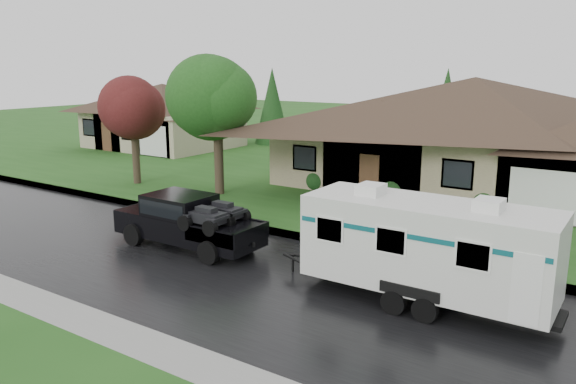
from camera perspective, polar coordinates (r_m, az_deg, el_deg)
The scene contains 11 objects.
ground at distance 18.83m, azimuth -0.42°, elevation -6.86°, with size 140.00×140.00×0.00m, color #225219.
road at distance 17.32m, azimuth -4.17°, elevation -8.68°, with size 140.00×8.00×0.01m, color black.
curb at distance 20.61m, azimuth 3.10°, elevation -4.90°, with size 140.00×0.50×0.15m, color gray.
lawn at distance 31.92m, azimuth 14.85°, elevation 1.05°, with size 140.00×26.00×0.15m, color #225219.
house_main at distance 29.66m, azimuth 18.71°, elevation 6.82°, with size 19.44×10.80×6.90m.
house_far at distance 44.17m, azimuth -12.51°, elevation 8.13°, with size 10.80×8.64×5.80m.
tree_left_green at distance 27.17m, azimuth -7.23°, elevation 9.86°, with size 4.21×4.21×6.97m.
tree_red at distance 30.62m, azimuth -15.45°, elevation 7.90°, with size 3.33×3.33×5.51m.
shrub_row at distance 25.90m, azimuth 14.96°, elevation -0.33°, with size 13.60×1.00×1.00m.
pickup_truck at distance 20.16m, azimuth -10.36°, elevation -2.74°, with size 5.63×2.14×1.88m.
travel_trailer at distance 15.43m, azimuth 13.95°, elevation -5.26°, with size 6.95×2.44×3.12m.
Camera 1 is at (9.95, -14.68, 6.33)m, focal length 35.00 mm.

